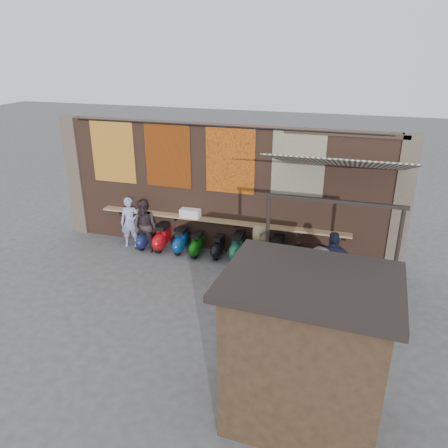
% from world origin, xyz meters
% --- Properties ---
extents(ground, '(70.00, 70.00, 0.00)m').
position_xyz_m(ground, '(0.00, 0.00, 0.00)').
color(ground, '#474749').
rests_on(ground, ground).
extents(brick_wall, '(10.00, 0.40, 4.00)m').
position_xyz_m(brick_wall, '(0.00, 2.70, 2.00)').
color(brick_wall, brown).
rests_on(brick_wall, ground).
extents(pier_left, '(0.50, 0.50, 4.00)m').
position_xyz_m(pier_left, '(-5.20, 2.70, 2.00)').
color(pier_left, '#4C4238').
rests_on(pier_left, ground).
extents(pier_right, '(0.50, 0.50, 4.00)m').
position_xyz_m(pier_right, '(5.20, 2.70, 2.00)').
color(pier_right, '#4C4238').
rests_on(pier_right, ground).
extents(eating_counter, '(8.00, 0.32, 0.05)m').
position_xyz_m(eating_counter, '(0.00, 2.33, 1.10)').
color(eating_counter, '#9E7A51').
rests_on(eating_counter, brick_wall).
extents(shelf_box, '(0.63, 0.30, 0.27)m').
position_xyz_m(shelf_box, '(-0.95, 2.30, 1.26)').
color(shelf_box, white).
rests_on(shelf_box, eating_counter).
extents(tapestry_redgold, '(1.50, 0.02, 2.00)m').
position_xyz_m(tapestry_redgold, '(-3.60, 2.48, 3.00)').
color(tapestry_redgold, maroon).
rests_on(tapestry_redgold, brick_wall).
extents(tapestry_sun, '(1.50, 0.02, 2.00)m').
position_xyz_m(tapestry_sun, '(-1.70, 2.48, 3.00)').
color(tapestry_sun, '#BF490B').
rests_on(tapestry_sun, brick_wall).
extents(tapestry_orange, '(1.50, 0.02, 2.00)m').
position_xyz_m(tapestry_orange, '(0.30, 2.48, 3.00)').
color(tapestry_orange, '#B55A16').
rests_on(tapestry_orange, brick_wall).
extents(tapestry_multi, '(1.50, 0.02, 2.00)m').
position_xyz_m(tapestry_multi, '(2.30, 2.48, 3.00)').
color(tapestry_multi, teal).
rests_on(tapestry_multi, brick_wall).
extents(hang_rail, '(9.50, 0.06, 0.06)m').
position_xyz_m(hang_rail, '(0.00, 2.47, 3.98)').
color(hang_rail, black).
rests_on(hang_rail, brick_wall).
extents(scooter_stool_0, '(0.33, 0.74, 0.70)m').
position_xyz_m(scooter_stool_0, '(-2.44, 2.00, 0.35)').
color(scooter_stool_0, navy).
rests_on(scooter_stool_0, ground).
extents(scooter_stool_1, '(0.39, 0.87, 0.83)m').
position_xyz_m(scooter_stool_1, '(-1.84, 2.05, 0.41)').
color(scooter_stool_1, '#B60E13').
rests_on(scooter_stool_1, ground).
extents(scooter_stool_2, '(0.36, 0.80, 0.76)m').
position_xyz_m(scooter_stool_2, '(-1.18, 2.04, 0.38)').
color(scooter_stool_2, navy).
rests_on(scooter_stool_2, ground).
extents(scooter_stool_3, '(0.34, 0.76, 0.72)m').
position_xyz_m(scooter_stool_3, '(-0.62, 1.97, 0.36)').
color(scooter_stool_3, '#0C5A0D').
rests_on(scooter_stool_3, ground).
extents(scooter_stool_4, '(0.32, 0.71, 0.68)m').
position_xyz_m(scooter_stool_4, '(0.05, 2.03, 0.34)').
color(scooter_stool_4, black).
rests_on(scooter_stool_4, ground).
extents(scooter_stool_5, '(0.39, 0.88, 0.83)m').
position_xyz_m(scooter_stool_5, '(0.69, 2.04, 0.42)').
color(scooter_stool_5, '#165B40').
rests_on(scooter_stool_5, ground).
extents(scooter_stool_6, '(0.38, 0.85, 0.80)m').
position_xyz_m(scooter_stool_6, '(1.32, 1.99, 0.40)').
color(scooter_stool_6, black).
rests_on(scooter_stool_6, ground).
extents(scooter_stool_7, '(0.40, 0.90, 0.85)m').
position_xyz_m(scooter_stool_7, '(1.88, 2.05, 0.43)').
color(scooter_stool_7, navy).
rests_on(scooter_stool_7, ground).
extents(scooter_stool_8, '(0.32, 0.71, 0.68)m').
position_xyz_m(scooter_stool_8, '(2.53, 1.95, 0.34)').
color(scooter_stool_8, '#10511C').
rests_on(scooter_stool_8, ground).
extents(scooter_stool_9, '(0.34, 0.76, 0.72)m').
position_xyz_m(scooter_stool_9, '(3.18, 1.98, 0.36)').
color(scooter_stool_9, '#9D3414').
rests_on(scooter_stool_9, ground).
extents(diner_left, '(0.71, 0.60, 1.66)m').
position_xyz_m(diner_left, '(-2.93, 2.00, 0.83)').
color(diner_left, '#8B99CA').
rests_on(diner_left, ground).
extents(diner_right, '(0.92, 0.77, 1.72)m').
position_xyz_m(diner_right, '(-2.27, 1.75, 0.86)').
color(diner_right, '#30252A').
rests_on(diner_right, ground).
extents(shopper_navy, '(1.15, 0.74, 1.83)m').
position_xyz_m(shopper_navy, '(3.57, 0.70, 0.91)').
color(shopper_navy, black).
rests_on(shopper_navy, ground).
extents(shopper_grey, '(1.17, 1.07, 1.58)m').
position_xyz_m(shopper_grey, '(3.27, 0.24, 0.79)').
color(shopper_grey, '#55555A').
rests_on(shopper_grey, ground).
extents(shopper_tan, '(0.92, 0.97, 1.67)m').
position_xyz_m(shopper_tan, '(1.60, 0.96, 0.84)').
color(shopper_tan, '#877856').
rests_on(shopper_tan, ground).
extents(market_stall, '(2.56, 1.97, 2.68)m').
position_xyz_m(market_stall, '(3.39, -3.56, 1.34)').
color(market_stall, black).
rests_on(market_stall, ground).
extents(stall_roof, '(2.87, 2.26, 0.12)m').
position_xyz_m(stall_roof, '(3.39, -3.56, 2.74)').
color(stall_roof, black).
rests_on(stall_roof, market_stall).
extents(stall_sign, '(1.20, 0.10, 0.50)m').
position_xyz_m(stall_sign, '(3.44, -2.60, 1.94)').
color(stall_sign, gold).
rests_on(stall_sign, market_stall).
extents(stall_shelf, '(2.05, 0.20, 0.06)m').
position_xyz_m(stall_shelf, '(3.44, -2.60, 0.98)').
color(stall_shelf, '#473321').
rests_on(stall_shelf, market_stall).
extents(awning_canvas, '(3.20, 3.28, 0.97)m').
position_xyz_m(awning_canvas, '(3.50, 0.90, 3.55)').
color(awning_canvas, beige).
rests_on(awning_canvas, brick_wall).
extents(awning_ledger, '(3.30, 0.08, 0.12)m').
position_xyz_m(awning_ledger, '(3.50, 2.49, 3.95)').
color(awning_ledger, '#33261C').
rests_on(awning_ledger, brick_wall).
extents(awning_header, '(3.00, 0.08, 0.08)m').
position_xyz_m(awning_header, '(3.50, -0.60, 3.08)').
color(awning_header, black).
rests_on(awning_header, awning_post_left).
extents(awning_post_left, '(0.09, 0.09, 3.10)m').
position_xyz_m(awning_post_left, '(2.10, -0.60, 1.55)').
color(awning_post_left, black).
rests_on(awning_post_left, ground).
extents(awning_post_right, '(0.09, 0.09, 3.10)m').
position_xyz_m(awning_post_right, '(4.90, -0.60, 1.55)').
color(awning_post_right, black).
rests_on(awning_post_right, ground).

